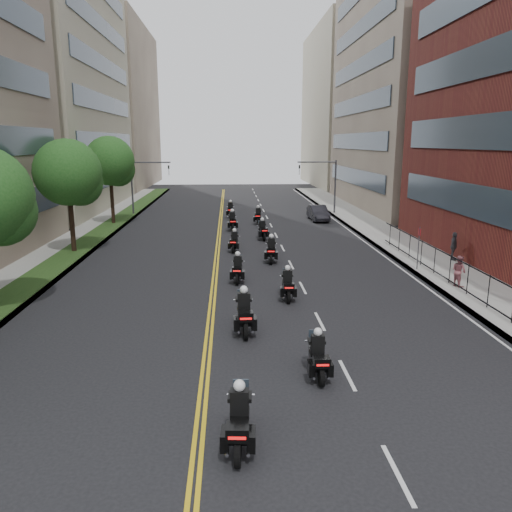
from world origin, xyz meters
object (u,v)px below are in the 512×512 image
at_px(motorcycle_2, 244,314).
at_px(motorcycle_3, 288,286).
at_px(motorcycle_7, 263,231).
at_px(motorcycle_10, 230,211).
at_px(motorcycle_0, 239,422).
at_px(parked_sedan, 318,213).
at_px(motorcycle_8, 232,222).
at_px(motorcycle_9, 258,217).
at_px(motorcycle_6, 234,242).
at_px(pedestrian_b, 459,271).
at_px(motorcycle_4, 238,270).
at_px(pedestrian_c, 454,246).
at_px(motorcycle_5, 271,251).
at_px(motorcycle_1, 318,358).

bearing_deg(motorcycle_2, motorcycle_3, 60.42).
relative_size(motorcycle_7, motorcycle_10, 0.96).
height_order(motorcycle_0, motorcycle_7, motorcycle_0).
distance_m(motorcycle_3, parked_sedan, 25.15).
bearing_deg(motorcycle_3, motorcycle_8, 99.92).
bearing_deg(motorcycle_9, parked_sedan, 23.14).
xyz_separation_m(motorcycle_6, parked_sedan, (8.26, 13.50, 0.09)).
bearing_deg(pedestrian_b, motorcycle_8, 15.39).
distance_m(motorcycle_2, pedestrian_b, 12.49).
relative_size(motorcycle_4, pedestrian_c, 1.27).
distance_m(motorcycle_0, pedestrian_c, 23.45).
relative_size(motorcycle_4, parked_sedan, 0.51).
distance_m(motorcycle_2, motorcycle_5, 12.08).
height_order(motorcycle_5, motorcycle_6, motorcycle_5).
distance_m(motorcycle_2, motorcycle_8, 23.56).
bearing_deg(motorcycle_7, motorcycle_3, -95.25).
relative_size(motorcycle_2, motorcycle_7, 1.11).
bearing_deg(parked_sedan, motorcycle_6, -123.39).
height_order(motorcycle_10, parked_sedan, motorcycle_10).
distance_m(motorcycle_0, motorcycle_1, 4.56).
bearing_deg(motorcycle_5, motorcycle_0, -91.65).
bearing_deg(pedestrian_c, motorcycle_1, 173.13).
xyz_separation_m(parked_sedan, pedestrian_b, (3.20, -23.25, 0.24)).
bearing_deg(motorcycle_9, motorcycle_4, -90.57).
relative_size(motorcycle_4, motorcycle_8, 0.90).
bearing_deg(parked_sedan, motorcycle_8, -150.36).
xyz_separation_m(motorcycle_0, motorcycle_7, (2.39, 27.06, -0.02)).
height_order(motorcycle_7, motorcycle_9, motorcycle_9).
distance_m(motorcycle_1, motorcycle_10, 35.09).
relative_size(motorcycle_1, motorcycle_5, 0.91).
relative_size(motorcycle_4, motorcycle_6, 1.04).
xyz_separation_m(motorcycle_6, motorcycle_7, (2.24, 4.16, 0.04)).
height_order(motorcycle_1, pedestrian_b, pedestrian_b).
bearing_deg(motorcycle_7, motorcycle_9, 83.22).
distance_m(motorcycle_10, pedestrian_c, 24.26).
xyz_separation_m(motorcycle_6, motorcycle_10, (-0.20, 15.82, 0.07)).
bearing_deg(motorcycle_1, motorcycle_9, 91.03).
bearing_deg(motorcycle_5, motorcycle_1, -83.91).
xyz_separation_m(motorcycle_2, motorcycle_7, (2.02, 19.34, -0.07)).
bearing_deg(motorcycle_0, motorcycle_8, 94.03).
bearing_deg(motorcycle_5, pedestrian_b, -29.79).
bearing_deg(motorcycle_4, motorcycle_8, 94.68).
distance_m(motorcycle_7, motorcycle_10, 11.91).
relative_size(motorcycle_1, motorcycle_8, 0.88).
height_order(motorcycle_4, pedestrian_c, pedestrian_c).
height_order(motorcycle_5, motorcycle_9, motorcycle_5).
bearing_deg(parked_sedan, motorcycle_10, 162.80).
distance_m(motorcycle_0, motorcycle_6, 22.90).
height_order(motorcycle_2, motorcycle_10, motorcycle_2).
distance_m(motorcycle_3, motorcycle_5, 7.69).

